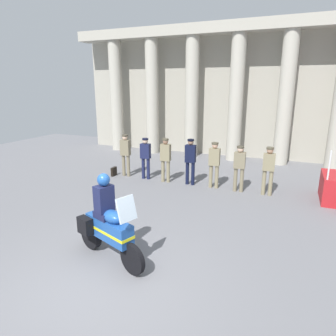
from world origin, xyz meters
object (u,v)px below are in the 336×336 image
(officer_in_row_1, at_px, (146,155))
(briefcase_on_ground, at_px, (114,171))
(officer_in_row_3, at_px, (190,158))
(officer_in_row_5, at_px, (239,165))
(motorcycle_with_rider, at_px, (107,225))
(officer_in_row_6, at_px, (269,167))
(officer_in_row_2, at_px, (166,157))
(officer_in_row_0, at_px, (126,152))
(officer_in_row_4, at_px, (214,161))

(officer_in_row_1, distance_m, briefcase_on_ground, 1.62)
(officer_in_row_3, bearing_deg, officer_in_row_5, 174.35)
(briefcase_on_ground, bearing_deg, officer_in_row_3, 2.30)
(officer_in_row_1, height_order, officer_in_row_3, officer_in_row_3)
(officer_in_row_5, xyz_separation_m, motorcycle_with_rider, (-1.81, -5.37, -0.16))
(officer_in_row_6, distance_m, briefcase_on_ground, 6.08)
(officer_in_row_1, xyz_separation_m, officer_in_row_2, (0.88, -0.07, 0.03))
(officer_in_row_3, distance_m, officer_in_row_5, 1.81)
(officer_in_row_2, height_order, officer_in_row_5, officer_in_row_2)
(officer_in_row_0, height_order, motorcycle_with_rider, motorcycle_with_rider)
(officer_in_row_5, bearing_deg, motorcycle_with_rider, 68.79)
(officer_in_row_5, bearing_deg, officer_in_row_4, -6.51)
(officer_in_row_2, height_order, officer_in_row_3, officer_in_row_3)
(officer_in_row_5, bearing_deg, officer_in_row_2, -3.42)
(officer_in_row_2, distance_m, officer_in_row_6, 3.74)
(officer_in_row_0, xyz_separation_m, officer_in_row_5, (4.59, -0.14, -0.05))
(officer_in_row_3, relative_size, officer_in_row_4, 1.03)
(officer_in_row_0, xyz_separation_m, officer_in_row_1, (0.92, -0.04, -0.05))
(officer_in_row_3, xyz_separation_m, officer_in_row_4, (0.91, -0.03, -0.03))
(officer_in_row_2, distance_m, officer_in_row_5, 2.78)
(officer_in_row_4, distance_m, officer_in_row_6, 1.86)
(officer_in_row_0, relative_size, motorcycle_with_rider, 0.86)
(officer_in_row_5, distance_m, officer_in_row_6, 0.96)
(motorcycle_with_rider, distance_m, briefcase_on_ground, 6.29)
(officer_in_row_0, bearing_deg, officer_in_row_3, 176.41)
(officer_in_row_6, height_order, motorcycle_with_rider, motorcycle_with_rider)
(officer_in_row_3, bearing_deg, officer_in_row_1, -2.90)
(officer_in_row_2, height_order, briefcase_on_ground, officer_in_row_2)
(officer_in_row_1, distance_m, officer_in_row_5, 3.67)
(officer_in_row_6, bearing_deg, officer_in_row_0, -4.09)
(officer_in_row_5, xyz_separation_m, briefcase_on_ground, (-5.07, -0.04, -0.78))
(officer_in_row_0, relative_size, officer_in_row_3, 0.99)
(officer_in_row_0, relative_size, officer_in_row_4, 1.02)
(motorcycle_with_rider, height_order, briefcase_on_ground, motorcycle_with_rider)
(officer_in_row_5, distance_m, motorcycle_with_rider, 5.67)
(officer_in_row_5, bearing_deg, officer_in_row_1, -4.26)
(officer_in_row_5, bearing_deg, briefcase_on_ground, -2.22)
(officer_in_row_1, bearing_deg, officer_in_row_2, 173.08)
(officer_in_row_0, distance_m, officer_in_row_5, 4.59)
(briefcase_on_ground, bearing_deg, officer_in_row_5, 0.40)
(motorcycle_with_rider, bearing_deg, briefcase_on_ground, 142.13)
(officer_in_row_0, bearing_deg, officer_in_row_5, 175.60)
(officer_in_row_0, distance_m, motorcycle_with_rider, 6.18)
(officer_in_row_3, height_order, officer_in_row_4, officer_in_row_3)
(officer_in_row_4, relative_size, briefcase_on_ground, 4.65)
(motorcycle_with_rider, bearing_deg, officer_in_row_1, 129.40)
(officer_in_row_6, bearing_deg, officer_in_row_2, -3.21)
(officer_in_row_2, bearing_deg, officer_in_row_6, 176.79)
(officer_in_row_2, bearing_deg, officer_in_row_4, 178.06)
(officer_in_row_3, relative_size, officer_in_row_6, 1.04)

